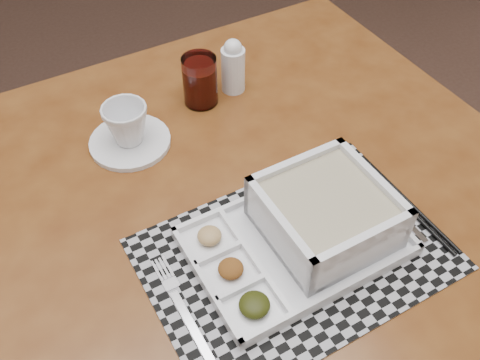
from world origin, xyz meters
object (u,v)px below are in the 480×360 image
serving_tray (316,223)px  juice_glass (200,82)px  cup (127,124)px  creamer_bottle (233,66)px  dining_table (252,229)px

serving_tray → juice_glass: juice_glass is taller
juice_glass → serving_tray: bearing=-84.1°
cup → creamer_bottle: bearing=30.0°
serving_tray → juice_glass: (-0.04, 0.39, 0.01)m
dining_table → cup: (-0.15, 0.22, 0.13)m
dining_table → serving_tray: (0.06, -0.11, 0.12)m
cup → juice_glass: 0.18m
serving_tray → cup: bearing=122.1°
juice_glass → creamer_bottle: 0.08m
dining_table → cup: size_ratio=13.43×
dining_table → serving_tray: 0.17m
cup → creamer_bottle: (0.24, 0.08, 0.01)m
creamer_bottle → dining_table: bearing=-107.0°
serving_tray → creamer_bottle: size_ratio=2.93×
dining_table → cup: cup is taller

